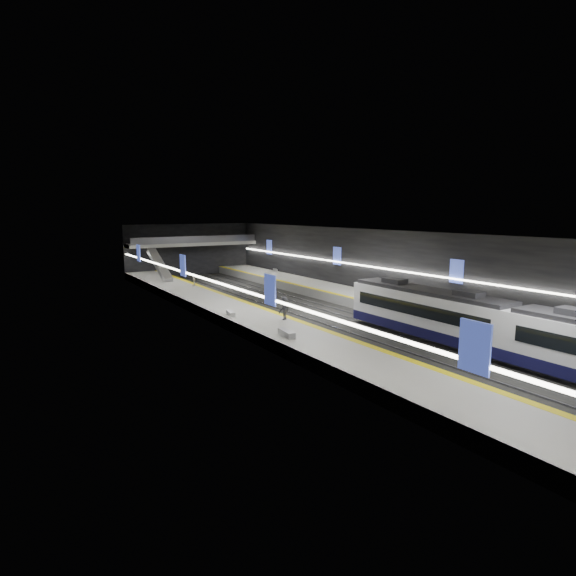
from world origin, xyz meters
TOP-DOWN VIEW (x-y plane):
  - ground at (0.00, 0.00)m, footprint 70.00×70.00m
  - ceiling at (0.00, 0.00)m, footprint 20.00×70.00m
  - wall_left at (-10.00, 0.00)m, footprint 0.04×70.00m
  - wall_right at (10.00, 0.00)m, footprint 0.04×70.00m
  - wall_back at (0.00, 35.00)m, footprint 20.00×0.04m
  - platform_left at (-7.50, 0.00)m, footprint 5.00×70.00m
  - tile_surface_left at (-7.50, 0.00)m, footprint 5.00×70.00m
  - tactile_strip_left at (-5.30, 0.00)m, footprint 0.60×70.00m
  - platform_right at (7.50, 0.00)m, footprint 5.00×70.00m
  - tile_surface_right at (7.50, 0.00)m, footprint 5.00×70.00m
  - tactile_strip_right at (5.30, 0.00)m, footprint 0.60×70.00m
  - rails at (-0.00, 0.00)m, footprint 6.52×70.00m
  - train at (2.50, -18.87)m, footprint 2.69×30.04m
  - ad_posters at (-0.00, 1.00)m, footprint 19.94×53.50m
  - cove_light_left at (-9.80, 0.00)m, footprint 0.25×68.60m
  - cove_light_right at (9.80, 0.00)m, footprint 0.25×68.60m
  - mezzanine_bridge at (0.00, 32.93)m, footprint 20.00×3.00m
  - escalator at (-7.50, 26.00)m, footprint 1.20×7.50m
  - bench_left_near at (-8.77, -8.35)m, footprint 0.74×1.99m
  - bench_left_far at (-9.18, 0.28)m, footprint 0.77×1.67m
  - bench_right_far at (9.50, 24.47)m, footprint 1.03×1.72m
  - passenger_right_a at (6.31, -4.09)m, footprint 0.57×0.69m
  - passenger_right_b at (6.59, -16.59)m, footprint 0.83×0.93m
  - passenger_left_a at (-5.82, 17.87)m, footprint 0.51×0.98m
  - passenger_left_b at (-6.11, -3.63)m, footprint 1.44×1.14m

SIDE VIEW (x-z plane):
  - ground at x=0.00m, z-range 0.00..0.00m
  - rails at x=0.00m, z-range 0.00..0.12m
  - platform_left at x=-7.50m, z-range 0.00..1.00m
  - platform_right at x=7.50m, z-range 0.00..1.00m
  - tile_surface_left at x=-7.50m, z-range 1.00..1.02m
  - tile_surface_right at x=7.50m, z-range 1.00..1.02m
  - tactile_strip_left at x=-5.30m, z-range 1.01..1.03m
  - tactile_strip_right at x=5.30m, z-range 1.01..1.03m
  - bench_left_far at x=-9.18m, z-range 1.00..1.39m
  - bench_right_far at x=9.50m, z-range 1.00..1.41m
  - bench_left_near at x=-8.77m, z-range 1.00..1.47m
  - passenger_left_a at x=-5.82m, z-range 1.00..2.59m
  - passenger_right_b at x=6.59m, z-range 1.00..2.59m
  - passenger_right_a at x=6.31m, z-range 1.00..2.61m
  - passenger_left_b at x=-6.11m, z-range 1.00..2.95m
  - train at x=2.50m, z-range 0.40..4.00m
  - escalator at x=-7.50m, z-range 0.94..4.86m
  - cove_light_left at x=-9.80m, z-range 3.74..3.86m
  - cove_light_right at x=9.80m, z-range 3.74..3.86m
  - wall_left at x=-10.00m, z-range 0.00..8.00m
  - wall_right at x=10.00m, z-range 0.00..8.00m
  - wall_back at x=0.00m, z-range 0.00..8.00m
  - ad_posters at x=0.00m, z-range 3.40..5.60m
  - mezzanine_bridge at x=0.00m, z-range 4.29..5.79m
  - ceiling at x=0.00m, z-range 7.98..8.02m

